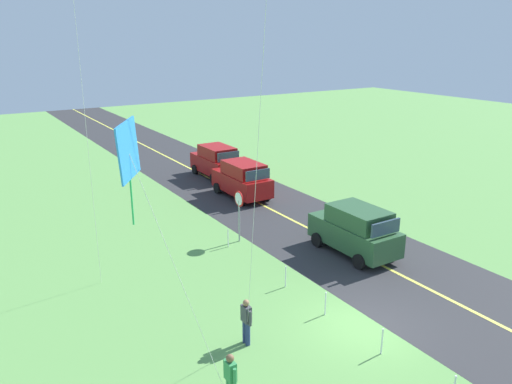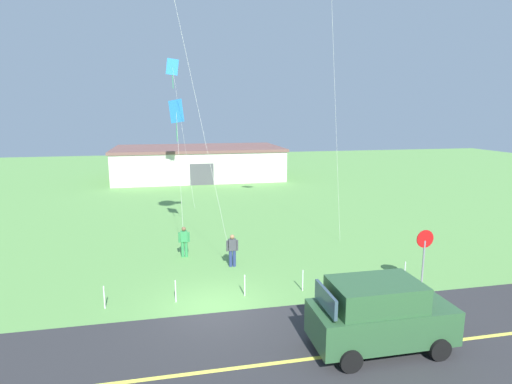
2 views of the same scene
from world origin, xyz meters
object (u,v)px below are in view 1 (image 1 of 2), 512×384
person_adult_near (230,378)px  person_adult_companion (246,320)px  car_suv_foreground (355,230)px  car_parked_east_far (216,161)px  stop_sign (239,206)px  car_parked_east_near (242,179)px  kite_red_low (130,157)px

person_adult_near → person_adult_companion: 2.88m
car_suv_foreground → car_parked_east_far: (14.92, -0.73, 0.00)m
car_suv_foreground → stop_sign: size_ratio=1.72×
car_parked_east_near → kite_red_low: size_ratio=0.55×
stop_sign → person_adult_near: size_ratio=1.60×
person_adult_near → person_adult_companion: bearing=-22.4°
car_parked_east_near → car_parked_east_far: bearing=-9.3°
car_suv_foreground → person_adult_companion: 8.61m
kite_red_low → stop_sign: bearing=-40.1°
person_adult_companion → kite_red_low: (-2.34, 4.14, 6.39)m
kite_red_low → car_suv_foreground: bearing=-64.3°
kite_red_low → person_adult_near: bearing=-87.0°
person_adult_companion → stop_sign: bearing=-119.9°
stop_sign → kite_red_low: (-9.80, 8.25, 5.45)m
person_adult_near → kite_red_low: 6.79m
car_parked_east_near → person_adult_near: size_ratio=2.75×
person_adult_near → car_parked_east_near: bearing=-14.5°
car_suv_foreground → kite_red_low: 14.67m
stop_sign → person_adult_companion: 8.57m
car_suv_foreground → person_adult_near: (-5.66, 9.72, -0.29)m
car_parked_east_far → stop_sign: (-10.90, 4.51, 0.65)m
car_suv_foreground → kite_red_low: kite_red_low is taller
car_parked_east_far → stop_sign: stop_sign is taller
car_suv_foreground → person_adult_companion: size_ratio=2.75×
person_adult_companion → car_parked_east_far: bearing=-116.2°
car_parked_east_near → stop_sign: (-5.94, 3.70, 0.65)m
car_suv_foreground → person_adult_near: bearing=120.2°
stop_sign → person_adult_companion: size_ratio=1.60×
car_parked_east_near → person_adult_companion: size_ratio=2.75×
car_suv_foreground → car_parked_east_far: bearing=-2.8°
car_parked_east_far → kite_red_low: bearing=148.4°
car_parked_east_far → car_suv_foreground: bearing=177.2°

